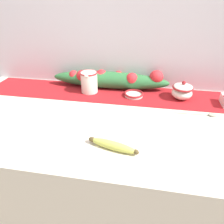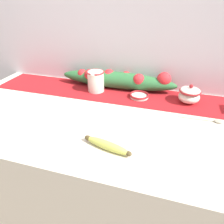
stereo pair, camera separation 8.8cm
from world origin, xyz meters
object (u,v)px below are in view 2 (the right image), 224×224
Objects in this scene: cream_pitcher at (96,80)px; small_dish at (139,96)px; banana at (107,145)px; spoon at (215,121)px; sugar_bowl at (189,95)px.

cream_pitcher is 1.14× the size of small_dish.
spoon is (0.41, 0.31, -0.01)m from banana.
small_dish reaches higher than spoon.
cream_pitcher is at bearing 176.64° from small_dish.
small_dish is 0.54× the size of banana.
cream_pitcher is at bearing 114.67° from banana.
spoon is (0.37, -0.14, -0.01)m from small_dish.
sugar_bowl is at bearing -0.19° from cream_pitcher.
sugar_bowl reaches higher than small_dish.
spoon is at bearing -54.62° from sugar_bowl.
small_dish is 0.40m from spoon.
sugar_bowl reaches higher than banana.
cream_pitcher reaches higher than sugar_bowl.
cream_pitcher is 0.65m from spoon.
banana is (-0.30, -0.47, -0.03)m from sugar_bowl.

